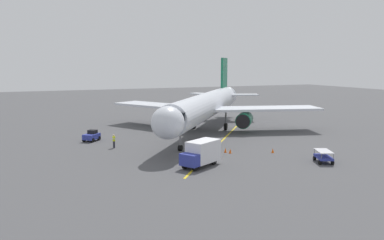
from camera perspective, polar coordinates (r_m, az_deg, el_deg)
ground_plane at (r=60.68m, az=2.52°, el=-1.81°), size 220.00×220.00×0.00m
apron_lead_in_line at (r=55.59m, az=4.57°, el=-2.74°), size 24.92×31.59×0.01m
airplane at (r=60.60m, az=2.01°, el=2.00°), size 31.82×34.24×11.50m
ground_crew_marshaller at (r=50.39m, az=-11.13°, el=-2.97°), size 0.28×0.42×1.71m
baggage_cart_near_nose at (r=74.40m, az=1.07°, el=0.53°), size 2.54×2.95×1.27m
tug_portside at (r=55.59m, az=-14.19°, el=-2.23°), size 2.65×2.72×1.50m
box_truck_starboard_side at (r=40.60m, az=1.28°, el=-4.75°), size 4.97×3.95×2.62m
baggage_cart_rear_apron at (r=44.58m, az=18.33°, el=-4.97°), size 2.36×2.94×1.27m
safety_cone_nose_left at (r=47.88m, az=11.50°, el=-4.30°), size 0.32×0.32×0.55m
safety_cone_nose_right at (r=46.88m, az=5.50°, el=-4.44°), size 0.32×0.32×0.55m
safety_cone_wing_port at (r=47.22m, az=4.81°, el=-4.34°), size 0.32×0.32×0.55m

